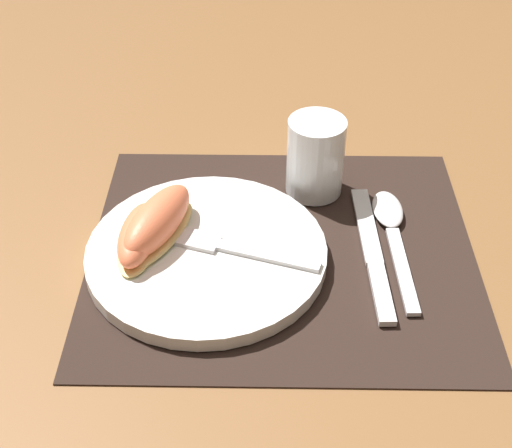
% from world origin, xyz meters
% --- Properties ---
extents(ground_plane, '(3.00, 3.00, 0.00)m').
position_xyz_m(ground_plane, '(0.00, 0.00, 0.00)').
color(ground_plane, brown).
extents(placemat, '(0.41, 0.36, 0.00)m').
position_xyz_m(placemat, '(0.00, 0.00, 0.00)').
color(placemat, black).
rests_on(placemat, ground_plane).
extents(plate, '(0.25, 0.25, 0.02)m').
position_xyz_m(plate, '(-0.08, -0.02, 0.01)').
color(plate, white).
rests_on(plate, placemat).
extents(juice_glass, '(0.07, 0.07, 0.09)m').
position_xyz_m(juice_glass, '(0.04, 0.11, 0.04)').
color(juice_glass, silver).
rests_on(juice_glass, placemat).
extents(knife, '(0.03, 0.21, 0.01)m').
position_xyz_m(knife, '(0.10, -0.01, 0.01)').
color(knife, silver).
rests_on(knife, placemat).
extents(spoon, '(0.04, 0.19, 0.01)m').
position_xyz_m(spoon, '(0.12, 0.04, 0.01)').
color(spoon, silver).
rests_on(spoon, placemat).
extents(fork, '(0.17, 0.07, 0.00)m').
position_xyz_m(fork, '(-0.06, -0.02, 0.02)').
color(fork, silver).
rests_on(fork, plate).
extents(citrus_wedge_0, '(0.09, 0.13, 0.04)m').
position_xyz_m(citrus_wedge_0, '(-0.13, 0.00, 0.04)').
color(citrus_wedge_0, '#F4DB84').
rests_on(citrus_wedge_0, plate).
extents(citrus_wedge_1, '(0.05, 0.10, 0.03)m').
position_xyz_m(citrus_wedge_1, '(-0.15, -0.02, 0.03)').
color(citrus_wedge_1, '#F4DB84').
rests_on(citrus_wedge_1, plate).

